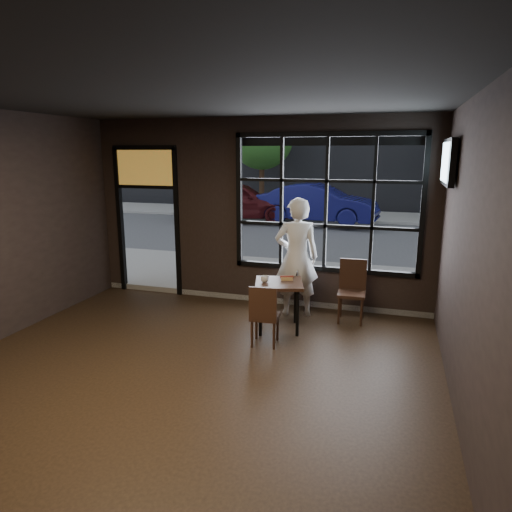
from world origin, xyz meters
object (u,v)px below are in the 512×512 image
(cafe_table, at_px, (279,305))
(man, at_px, (297,257))
(chair_near, at_px, (265,314))
(navy_car, at_px, (318,204))

(cafe_table, distance_m, man, 0.94)
(chair_near, bearing_deg, man, -101.92)
(chair_near, distance_m, navy_car, 10.71)
(chair_near, height_order, man, man)
(chair_near, xyz_separation_m, navy_car, (-1.07, 10.65, 0.37))
(cafe_table, height_order, man, man)
(cafe_table, relative_size, man, 0.39)
(man, height_order, navy_car, man)
(man, xyz_separation_m, navy_car, (-1.22, 9.34, -0.16))
(cafe_table, relative_size, navy_car, 0.17)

